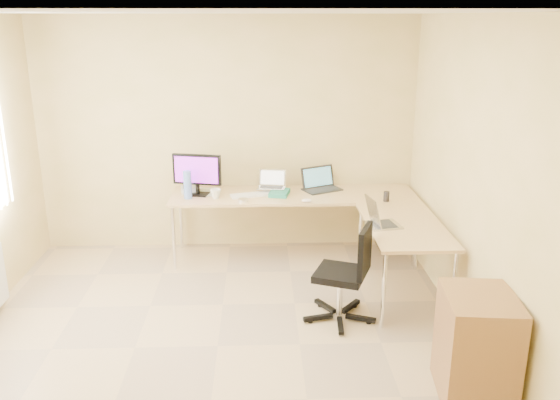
{
  "coord_description": "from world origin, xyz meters",
  "views": [
    {
      "loc": [
        0.35,
        -4.22,
        2.58
      ],
      "look_at": [
        0.55,
        1.1,
        0.9
      ],
      "focal_mm": 37.62,
      "sensor_mm": 36.0,
      "label": 1
    }
  ],
  "objects_px": {
    "desk_main": "(293,226)",
    "monitor": "(197,175)",
    "mug": "(216,194)",
    "laptop_center": "(271,180)",
    "desk_fan": "(198,178)",
    "keyboard": "(253,195)",
    "laptop_return": "(384,214)",
    "office_chair": "(341,267)",
    "desk_return": "(402,260)",
    "laptop_black": "(322,179)",
    "water_bottle": "(188,185)",
    "cabinet": "(476,349)"
  },
  "relations": [
    {
      "from": "keyboard",
      "to": "monitor",
      "type": "bearing_deg",
      "value": 159.25
    },
    {
      "from": "desk_main",
      "to": "desk_return",
      "type": "bearing_deg",
      "value": -45.73
    },
    {
      "from": "monitor",
      "to": "water_bottle",
      "type": "relative_size",
      "value": 1.75
    },
    {
      "from": "desk_main",
      "to": "office_chair",
      "type": "relative_size",
      "value": 2.96
    },
    {
      "from": "laptop_return",
      "to": "water_bottle",
      "type": "bearing_deg",
      "value": 53.31
    },
    {
      "from": "desk_fan",
      "to": "laptop_center",
      "type": "bearing_deg",
      "value": 13.6
    },
    {
      "from": "mug",
      "to": "laptop_return",
      "type": "relative_size",
      "value": 0.33
    },
    {
      "from": "laptop_center",
      "to": "desk_return",
      "type": "bearing_deg",
      "value": -32.35
    },
    {
      "from": "laptop_center",
      "to": "laptop_return",
      "type": "xyz_separation_m",
      "value": [
        1.01,
        -1.13,
        -0.03
      ]
    },
    {
      "from": "desk_main",
      "to": "laptop_return",
      "type": "xyz_separation_m",
      "value": [
        0.77,
        -1.04,
        0.48
      ]
    },
    {
      "from": "desk_return",
      "to": "cabinet",
      "type": "xyz_separation_m",
      "value": [
        0.15,
        -1.55,
        -0.01
      ]
    },
    {
      "from": "office_chair",
      "to": "cabinet",
      "type": "xyz_separation_m",
      "value": [
        0.8,
        -1.13,
        -0.14
      ]
    },
    {
      "from": "laptop_return",
      "to": "office_chair",
      "type": "xyz_separation_m",
      "value": [
        -0.44,
        -0.39,
        -0.34
      ]
    },
    {
      "from": "desk_fan",
      "to": "laptop_return",
      "type": "xyz_separation_m",
      "value": [
        1.82,
        -1.24,
        -0.02
      ]
    },
    {
      "from": "laptop_black",
      "to": "desk_fan",
      "type": "bearing_deg",
      "value": 150.73
    },
    {
      "from": "desk_fan",
      "to": "desk_main",
      "type": "bearing_deg",
      "value": 10.56
    },
    {
      "from": "water_bottle",
      "to": "cabinet",
      "type": "distance_m",
      "value": 3.36
    },
    {
      "from": "water_bottle",
      "to": "laptop_black",
      "type": "bearing_deg",
      "value": 9.81
    },
    {
      "from": "desk_main",
      "to": "desk_return",
      "type": "xyz_separation_m",
      "value": [
        0.98,
        -1.0,
        0.0
      ]
    },
    {
      "from": "mug",
      "to": "laptop_center",
      "type": "bearing_deg",
      "value": 20.34
    },
    {
      "from": "desk_main",
      "to": "monitor",
      "type": "relative_size",
      "value": 5.01
    },
    {
      "from": "desk_fan",
      "to": "desk_return",
      "type": "bearing_deg",
      "value": -9.31
    },
    {
      "from": "keyboard",
      "to": "mug",
      "type": "distance_m",
      "value": 0.41
    },
    {
      "from": "monitor",
      "to": "laptop_black",
      "type": "bearing_deg",
      "value": 18.52
    },
    {
      "from": "desk_fan",
      "to": "laptop_return",
      "type": "relative_size",
      "value": 0.8
    },
    {
      "from": "laptop_center",
      "to": "laptop_black",
      "type": "xyz_separation_m",
      "value": [
        0.56,
        0.04,
        -0.01
      ]
    },
    {
      "from": "laptop_black",
      "to": "mug",
      "type": "distance_m",
      "value": 1.19
    },
    {
      "from": "monitor",
      "to": "laptop_return",
      "type": "xyz_separation_m",
      "value": [
        1.8,
        -1.04,
        -0.11
      ]
    },
    {
      "from": "desk_return",
      "to": "laptop_black",
      "type": "xyz_separation_m",
      "value": [
        -0.65,
        1.13,
        0.49
      ]
    },
    {
      "from": "water_bottle",
      "to": "cabinet",
      "type": "bearing_deg",
      "value": -47.23
    },
    {
      "from": "desk_return",
      "to": "laptop_center",
      "type": "height_order",
      "value": "laptop_center"
    },
    {
      "from": "desk_return",
      "to": "laptop_black",
      "type": "height_order",
      "value": "laptop_black"
    },
    {
      "from": "laptop_black",
      "to": "office_chair",
      "type": "distance_m",
      "value": 1.6
    },
    {
      "from": "monitor",
      "to": "mug",
      "type": "relative_size",
      "value": 4.76
    },
    {
      "from": "laptop_center",
      "to": "laptop_black",
      "type": "height_order",
      "value": "laptop_black"
    },
    {
      "from": "desk_return",
      "to": "mug",
      "type": "relative_size",
      "value": 11.71
    },
    {
      "from": "desk_fan",
      "to": "cabinet",
      "type": "bearing_deg",
      "value": -30.33
    },
    {
      "from": "laptop_center",
      "to": "desk_fan",
      "type": "distance_m",
      "value": 0.82
    },
    {
      "from": "desk_main",
      "to": "water_bottle",
      "type": "relative_size",
      "value": 8.78
    },
    {
      "from": "monitor",
      "to": "mug",
      "type": "bearing_deg",
      "value": -20.63
    },
    {
      "from": "keyboard",
      "to": "cabinet",
      "type": "height_order",
      "value": "cabinet"
    },
    {
      "from": "laptop_return",
      "to": "cabinet",
      "type": "xyz_separation_m",
      "value": [
        0.36,
        -1.52,
        -0.48
      ]
    },
    {
      "from": "desk_return",
      "to": "cabinet",
      "type": "height_order",
      "value": "cabinet"
    },
    {
      "from": "mug",
      "to": "laptop_return",
      "type": "height_order",
      "value": "laptop_return"
    },
    {
      "from": "desk_return",
      "to": "laptop_return",
      "type": "height_order",
      "value": "laptop_return"
    },
    {
      "from": "desk_main",
      "to": "keyboard",
      "type": "height_order",
      "value": "keyboard"
    },
    {
      "from": "keyboard",
      "to": "desk_fan",
      "type": "xyz_separation_m",
      "value": [
        -0.61,
        0.24,
        0.12
      ]
    },
    {
      "from": "cabinet",
      "to": "desk_fan",
      "type": "bearing_deg",
      "value": 134.36
    },
    {
      "from": "mug",
      "to": "desk_fan",
      "type": "distance_m",
      "value": 0.41
    },
    {
      "from": "monitor",
      "to": "desk_fan",
      "type": "height_order",
      "value": "monitor"
    }
  ]
}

